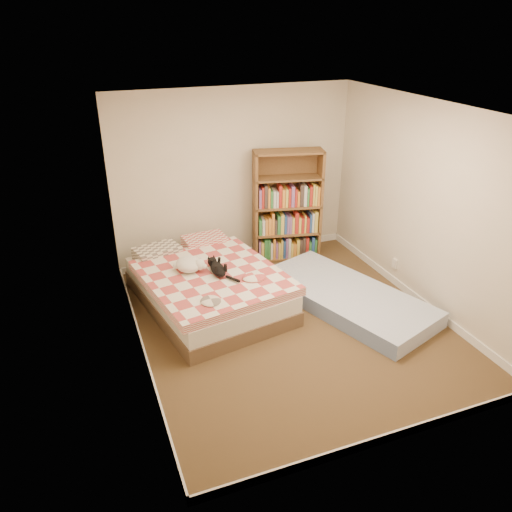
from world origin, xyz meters
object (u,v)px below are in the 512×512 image
object	(u,v)px
bookshelf	(286,220)
floor_mattress	(346,297)
white_dog	(190,264)
black_cat	(217,268)
bed	(207,285)

from	to	relation	value
bookshelf	floor_mattress	size ratio (longest dim) A/B	0.73
floor_mattress	white_dog	bearing A→B (deg)	140.67
black_cat	floor_mattress	bearing A→B (deg)	-21.08
floor_mattress	white_dog	world-z (taller)	white_dog
black_cat	white_dog	bearing A→B (deg)	147.69
black_cat	white_dog	distance (m)	0.34
bookshelf	black_cat	distance (m)	1.76
bed	white_dog	world-z (taller)	white_dog
bookshelf	floor_mattress	xyz separation A→B (m)	(0.15, -1.57, -0.49)
bed	black_cat	size ratio (longest dim) A/B	3.78
floor_mattress	black_cat	distance (m)	1.69
bookshelf	white_dog	distance (m)	1.92
bed	floor_mattress	xyz separation A→B (m)	(1.64, -0.68, -0.16)
bookshelf	white_dog	size ratio (longest dim) A/B	4.21
floor_mattress	black_cat	size ratio (longest dim) A/B	3.64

